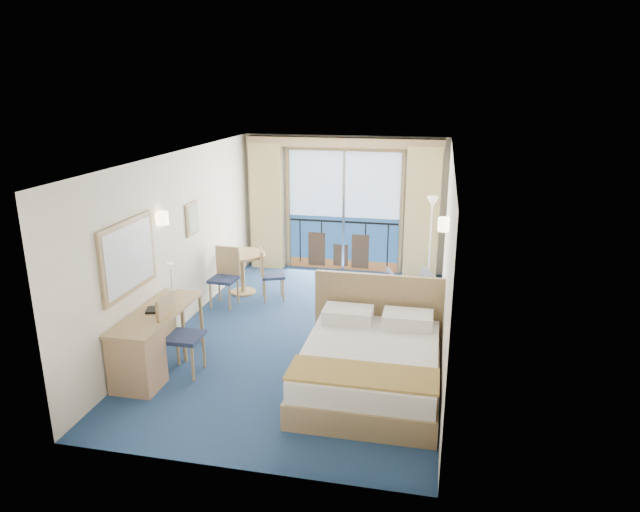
% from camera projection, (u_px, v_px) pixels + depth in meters
% --- Properties ---
extents(floor, '(6.50, 6.50, 0.00)m').
position_uv_depth(floor, '(307.00, 334.00, 8.70)').
color(floor, navy).
rests_on(floor, ground).
extents(room_walls, '(4.04, 6.54, 2.72)m').
position_uv_depth(room_walls, '(307.00, 220.00, 8.18)').
color(room_walls, silver).
rests_on(room_walls, ground).
extents(balcony_door, '(2.36, 0.03, 2.52)m').
position_uv_depth(balcony_door, '(343.00, 215.00, 11.38)').
color(balcony_door, navy).
rests_on(balcony_door, room_walls).
extents(curtain_left, '(0.65, 0.22, 2.55)m').
position_uv_depth(curtain_left, '(267.00, 206.00, 11.51)').
color(curtain_left, tan).
rests_on(curtain_left, room_walls).
extents(curtain_right, '(0.65, 0.22, 2.55)m').
position_uv_depth(curtain_right, '(422.00, 213.00, 10.89)').
color(curtain_right, tan).
rests_on(curtain_right, room_walls).
extents(pelmet, '(3.80, 0.25, 0.18)m').
position_uv_depth(pelmet, '(344.00, 142.00, 10.85)').
color(pelmet, tan).
rests_on(pelmet, room_walls).
extents(mirror, '(0.05, 1.25, 0.95)m').
position_uv_depth(mirror, '(129.00, 257.00, 7.23)').
color(mirror, tan).
rests_on(mirror, room_walls).
extents(wall_print, '(0.04, 0.42, 0.52)m').
position_uv_depth(wall_print, '(192.00, 219.00, 9.04)').
color(wall_print, tan).
rests_on(wall_print, room_walls).
extents(sconce_left, '(0.18, 0.18, 0.18)m').
position_uv_depth(sconce_left, '(162.00, 218.00, 7.98)').
color(sconce_left, beige).
rests_on(sconce_left, room_walls).
extents(sconce_right, '(0.18, 0.18, 0.18)m').
position_uv_depth(sconce_right, '(445.00, 224.00, 7.63)').
color(sconce_right, beige).
rests_on(sconce_right, room_walls).
extents(bed, '(1.84, 2.19, 1.16)m').
position_uv_depth(bed, '(371.00, 364.00, 7.07)').
color(bed, tan).
rests_on(bed, ground).
extents(nightstand, '(0.45, 0.43, 0.59)m').
position_uv_depth(nightstand, '(425.00, 328.00, 8.20)').
color(nightstand, tan).
rests_on(nightstand, ground).
extents(phone, '(0.19, 0.17, 0.07)m').
position_uv_depth(phone, '(428.00, 307.00, 8.06)').
color(phone, white).
rests_on(phone, nightstand).
extents(armchair, '(0.89, 0.90, 0.64)m').
position_uv_depth(armchair, '(410.00, 289.00, 9.68)').
color(armchair, '#41444F').
rests_on(armchair, ground).
extents(floor_lamp, '(0.23, 0.23, 1.70)m').
position_uv_depth(floor_lamp, '(432.00, 219.00, 10.40)').
color(floor_lamp, silver).
rests_on(floor_lamp, ground).
extents(desk, '(0.58, 1.70, 0.80)m').
position_uv_depth(desk, '(141.00, 351.00, 7.15)').
color(desk, tan).
rests_on(desk, ground).
extents(desk_chair, '(0.48, 0.47, 1.07)m').
position_uv_depth(desk_chair, '(176.00, 330.00, 7.37)').
color(desk_chair, '#202A4B').
rests_on(desk_chair, ground).
extents(folder, '(0.36, 0.31, 0.03)m').
position_uv_depth(folder, '(158.00, 310.00, 7.50)').
color(folder, black).
rests_on(folder, desk).
extents(desk_lamp, '(0.11, 0.11, 0.42)m').
position_uv_depth(desk_lamp, '(171.00, 272.00, 8.05)').
color(desk_lamp, silver).
rests_on(desk_lamp, desk).
extents(round_table, '(0.83, 0.83, 0.75)m').
position_uv_depth(round_table, '(242.00, 263.00, 10.23)').
color(round_table, tan).
rests_on(round_table, ground).
extents(table_chair_a, '(0.53, 0.52, 0.92)m').
position_uv_depth(table_chair_a, '(268.00, 271.00, 9.92)').
color(table_chair_a, '#202A4B').
rests_on(table_chair_a, ground).
extents(table_chair_b, '(0.46, 0.46, 1.00)m').
position_uv_depth(table_chair_b, '(226.00, 273.00, 9.70)').
color(table_chair_b, '#202A4B').
rests_on(table_chair_b, ground).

